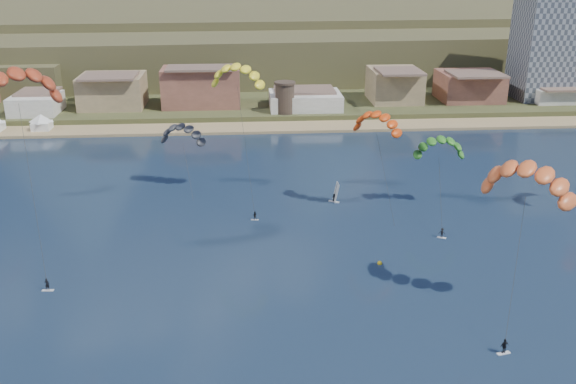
{
  "coord_description": "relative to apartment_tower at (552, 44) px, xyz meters",
  "views": [
    {
      "loc": [
        -6.29,
        -55.85,
        43.5
      ],
      "look_at": [
        0.0,
        32.0,
        10.0
      ],
      "focal_mm": 39.55,
      "sensor_mm": 36.0,
      "label": 1
    }
  ],
  "objects": [
    {
      "name": "distant_kite_orange",
      "position": [
        -68.6,
        -79.93,
        -0.99
      ],
      "size": [
        9.42,
        8.5,
        19.79
      ],
      "color": "#262626",
      "rests_on": "ground"
    },
    {
      "name": "land",
      "position": [
        -85.0,
        432.0,
        -17.82
      ],
      "size": [
        2200.0,
        900.0,
        4.0
      ],
      "color": "#4C4A29",
      "rests_on": "ground"
    },
    {
      "name": "kitesurfer_yellow",
      "position": [
        -92.26,
        -71.72,
        5.74
      ],
      "size": [
        10.93,
        15.05,
        26.73
      ],
      "color": "silver",
      "rests_on": "ground"
    },
    {
      "name": "kitesurfer_orange",
      "position": [
        -56.64,
        -112.95,
        0.14
      ],
      "size": [
        12.43,
        17.34,
        22.2
      ],
      "color": "silver",
      "rests_on": "ground"
    },
    {
      "name": "windsurfer",
      "position": [
        -74.85,
        -75.5,
        -16.65
      ],
      "size": [
        2.3,
        2.33,
        3.68
      ],
      "color": "silver",
      "rests_on": "ground"
    },
    {
      "name": "distant_kite_dark",
      "position": [
        -103.07,
        -65.76,
        -6.24
      ],
      "size": [
        10.07,
        7.37,
        15.07
      ],
      "color": "#262626",
      "rests_on": "ground"
    },
    {
      "name": "kitesurfer_red",
      "position": [
        -122.36,
        -95.12,
        9.11
      ],
      "size": [
        13.65,
        16.27,
        30.27
      ],
      "color": "silver",
      "rests_on": "ground"
    },
    {
      "name": "foothills",
      "position": [
        -62.61,
        104.47,
        -8.74
      ],
      "size": [
        940.0,
        210.0,
        18.0
      ],
      "color": "brown",
      "rests_on": "ground"
    },
    {
      "name": "kitesurfer_green",
      "position": [
        -56.99,
        -79.1,
        -6.04
      ],
      "size": [
        9.61,
        16.04,
        16.97
      ],
      "color": "silver",
      "rests_on": "ground"
    },
    {
      "name": "apartment_tower",
      "position": [
        0.0,
        0.0,
        0.0
      ],
      "size": [
        20.0,
        16.0,
        32.0
      ],
      "color": "gray",
      "rests_on": "ground"
    },
    {
      "name": "watchtower",
      "position": [
        -80.0,
        -14.0,
        -11.45
      ],
      "size": [
        5.82,
        5.82,
        8.6
      ],
      "color": "#47382D",
      "rests_on": "ground"
    },
    {
      "name": "beach",
      "position": [
        -85.0,
        -22.0,
        -17.57
      ],
      "size": [
        2200.0,
        12.0,
        0.9
      ],
      "color": "#A2845D",
      "rests_on": "ground"
    },
    {
      "name": "town",
      "position": [
        -125.0,
        -6.0,
        -9.82
      ],
      "size": [
        400.0,
        24.0,
        12.0
      ],
      "color": "silver",
      "rests_on": "ground"
    },
    {
      "name": "buoy",
      "position": [
        -71.66,
        -100.78,
        -17.7
      ],
      "size": [
        0.71,
        0.71,
        0.71
      ],
      "color": "yellow",
      "rests_on": "ground"
    }
  ]
}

